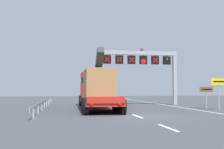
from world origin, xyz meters
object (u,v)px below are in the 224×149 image
(heavy_haul_truck_red, at_px, (96,88))
(exit_sign_yellow, at_px, (219,86))
(tourist_info_sign_brown, at_px, (206,92))
(overhead_lane_gantry, at_px, (147,62))

(heavy_haul_truck_red, bearing_deg, exit_sign_yellow, -23.63)
(heavy_haul_truck_red, bearing_deg, tourist_info_sign_brown, -10.06)
(heavy_haul_truck_red, distance_m, tourist_info_sign_brown, 10.74)
(heavy_haul_truck_red, relative_size, exit_sign_yellow, 5.08)
(exit_sign_yellow, relative_size, tourist_info_sign_brown, 1.35)
(heavy_haul_truck_red, height_order, exit_sign_yellow, heavy_haul_truck_red)
(overhead_lane_gantry, relative_size, heavy_haul_truck_red, 0.68)
(exit_sign_yellow, bearing_deg, overhead_lane_gantry, 114.87)
(overhead_lane_gantry, distance_m, tourist_info_sign_brown, 7.99)
(heavy_haul_truck_red, height_order, tourist_info_sign_brown, heavy_haul_truck_red)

